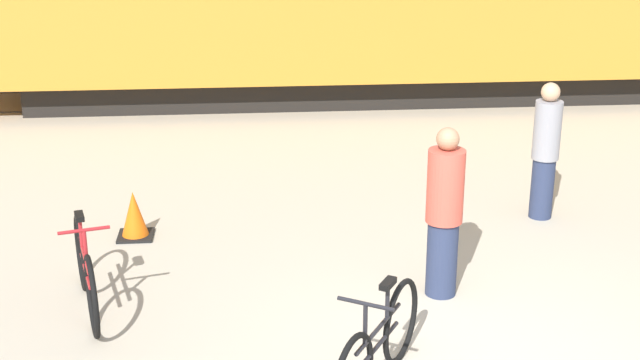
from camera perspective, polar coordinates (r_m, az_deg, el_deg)
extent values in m
cube|color=black|center=(16.48, 2.31, 6.39)|extent=(11.54, 2.22, 0.55)
cube|color=#4C4238|center=(15.85, 2.61, 4.85)|extent=(55.19, 0.07, 0.01)
cube|color=#4C4238|center=(17.24, 2.01, 6.07)|extent=(55.19, 0.07, 0.01)
torus|color=black|center=(7.69, 5.19, -8.99)|extent=(0.42, 0.67, 0.74)
cylinder|color=black|center=(7.18, 3.77, -9.44)|extent=(0.49, 0.79, 0.04)
cylinder|color=black|center=(7.25, 3.75, -10.51)|extent=(0.45, 0.72, 0.04)
cylinder|color=black|center=(7.25, 4.34, -7.73)|extent=(0.04, 0.04, 0.31)
cube|color=black|center=(7.18, 4.37, -6.63)|extent=(0.17, 0.21, 0.05)
cylinder|color=black|center=(6.87, 2.91, -9.20)|extent=(0.04, 0.04, 0.35)
cylinder|color=black|center=(6.78, 2.94, -7.92)|extent=(0.41, 0.26, 0.03)
torus|color=black|center=(8.29, -14.39, -7.24)|extent=(0.25, 0.75, 0.77)
torus|color=black|center=(9.20, -15.06, -4.54)|extent=(0.25, 0.75, 0.77)
cylinder|color=#A31E23|center=(8.66, -14.85, -4.64)|extent=(0.26, 0.86, 0.04)
cylinder|color=#A31E23|center=(8.73, -14.76, -5.61)|extent=(0.24, 0.78, 0.04)
cylinder|color=#A31E23|center=(8.76, -15.06, -3.23)|extent=(0.04, 0.04, 0.32)
cube|color=black|center=(8.70, -15.15, -2.25)|extent=(0.13, 0.21, 0.05)
cylinder|color=#A31E23|center=(8.34, -14.77, -4.26)|extent=(0.04, 0.04, 0.36)
cylinder|color=#A31E23|center=(8.27, -14.88, -3.13)|extent=(0.45, 0.15, 0.03)
cylinder|color=#283351|center=(8.85, 7.81, -4.95)|extent=(0.30, 0.30, 0.78)
cylinder|color=#CC4C3D|center=(8.57, 8.04, -0.39)|extent=(0.36, 0.36, 0.72)
sphere|color=#A37556|center=(8.42, 8.19, 2.62)|extent=(0.22, 0.22, 0.22)
cylinder|color=#283351|center=(11.00, 14.03, -0.49)|extent=(0.27, 0.27, 0.74)
cylinder|color=gray|center=(10.78, 14.34, 3.11)|extent=(0.32, 0.32, 0.70)
sphere|color=tan|center=(10.66, 14.55, 5.47)|extent=(0.22, 0.22, 0.22)
cube|color=black|center=(10.44, -11.71, -3.50)|extent=(0.40, 0.40, 0.03)
cone|color=orange|center=(10.35, -11.81, -2.17)|extent=(0.32, 0.32, 0.55)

